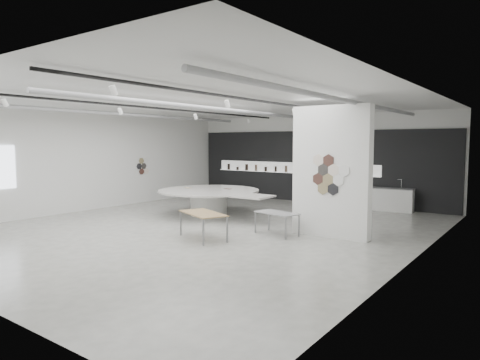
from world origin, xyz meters
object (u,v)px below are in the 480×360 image
Objects in this scene: display_island at (210,199)px; sample_table_wood at (203,215)px; kitchen_counter at (392,200)px; sample_table_stone at (277,214)px; partition_column at (331,172)px.

sample_table_wood is (2.31, -3.04, 0.06)m from display_island.
display_island is 3.82m from sample_table_wood.
display_island is at bearing -141.76° from kitchen_counter.
sample_table_wood is 2.10m from sample_table_stone.
partition_column is 5.69m from kitchen_counter.
partition_column is 2.69× the size of sample_table_stone.
sample_table_wood is 1.07× the size of kitchen_counter.
kitchen_counter is (1.36, 6.21, -0.14)m from sample_table_stone.
sample_table_stone is (3.64, -1.41, -0.02)m from display_island.
display_island is at bearing 171.67° from partition_column.
kitchen_counter is (0.05, 5.53, -1.36)m from partition_column.
kitchen_counter reaches higher than sample_table_wood.
partition_column is 2.26× the size of kitchen_counter.
kitchen_counter is (5.00, 4.80, -0.16)m from display_island.
sample_table_wood is at bearing -138.78° from partition_column.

